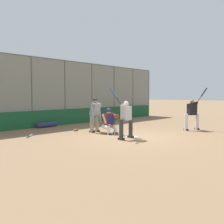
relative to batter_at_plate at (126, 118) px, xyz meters
The scene contains 12 objects.
ground_plane 1.02m from the batter_at_plate, 167.97° to the right, with size 160.00×160.00×0.00m, color #846647.
home_plate_marker 1.01m from the batter_at_plate, 167.97° to the right, with size 0.43×0.43×0.01m, color white.
backstop_fence 6.35m from the batter_at_plate, 94.97° to the right, with size 20.65×0.08×3.97m.
padding_wall 6.14m from the batter_at_plate, 95.05° to the right, with size 20.16×0.18×0.93m, color #19512D.
batter_at_plate is the anchor object (origin of this frame).
catcher_behind_plate 1.55m from the batter_at_plate, 111.88° to the right, with size 0.66×0.80×1.20m.
umpire_home 2.42m from the batter_at_plate, 102.45° to the right, with size 0.66×0.43×1.64m.
batter_on_deck 4.46m from the batter_at_plate, 169.03° to the left, with size 0.86×0.96×2.20m.
spare_bat_near_backstop 4.30m from the batter_at_plate, 56.91° to the right, with size 0.61×0.59×0.07m.
spare_bat_by_padding 7.04m from the batter_at_plate, 138.30° to the right, with size 0.62×0.65×0.07m.
fielding_glove_on_dirt 3.50m from the batter_at_plate, 92.77° to the right, with size 0.28×0.21×0.10m.
equipment_bag_dugout_side 5.79m from the batter_at_plate, 90.44° to the right, with size 1.38×0.30×0.30m.
Camera 1 is at (8.93, 6.92, 1.82)m, focal length 42.00 mm.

